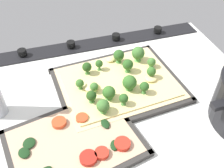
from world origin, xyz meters
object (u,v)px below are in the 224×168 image
baking_tray_front (118,85)px  baking_tray_back (74,144)px  veggie_pizza_back (75,142)px  broccoli_pizza (119,81)px

baking_tray_front → baking_tray_back: 22.26cm
baking_tray_front → baking_tray_back: bearing=44.8°
baking_tray_front → veggie_pizza_back: 22.21cm
baking_tray_back → veggie_pizza_back: (-0.27, 0.18, 0.70)cm
broccoli_pizza → veggie_pizza_back: broccoli_pizza is taller
broccoli_pizza → veggie_pizza_back: 22.35cm
broccoli_pizza → veggie_pizza_back: bearing=45.4°
broccoli_pizza → baking_tray_back: size_ratio=1.02×
baking_tray_front → baking_tray_back: same height
baking_tray_front → broccoli_pizza: size_ratio=1.08×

